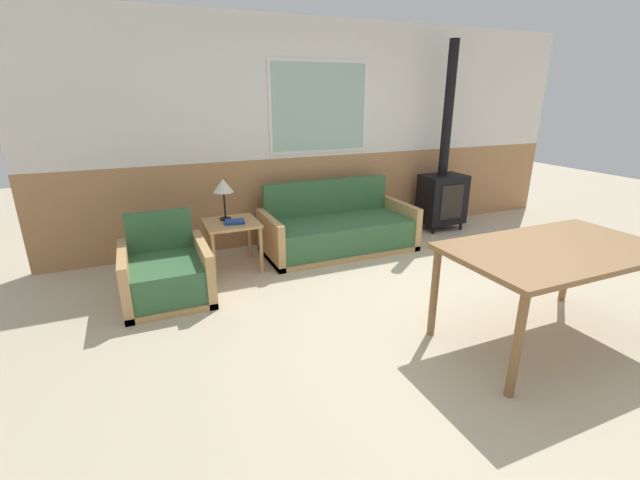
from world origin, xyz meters
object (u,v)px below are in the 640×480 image
at_px(table_lamp, 223,187).
at_px(wood_stove, 443,187).
at_px(couch, 338,231).
at_px(armchair, 166,275).
at_px(side_table, 231,229).
at_px(dining_table, 555,257).

distance_m(table_lamp, wood_stove, 3.10).
distance_m(couch, armchair, 2.12).
bearing_deg(wood_stove, armchair, -168.78).
bearing_deg(armchair, couch, 4.14).
xyz_separation_m(side_table, table_lamp, (-0.04, 0.10, 0.44)).
xyz_separation_m(armchair, wood_stove, (3.78, 0.75, 0.38)).
distance_m(armchair, table_lamp, 1.12).
height_order(armchair, dining_table, dining_table).
bearing_deg(wood_stove, couch, -172.86).
height_order(side_table, dining_table, dining_table).
relative_size(couch, side_table, 3.24).
distance_m(couch, dining_table, 2.59).
bearing_deg(table_lamp, dining_table, -52.49).
relative_size(couch, dining_table, 1.12).
relative_size(side_table, table_lamp, 1.25).
xyz_separation_m(table_lamp, wood_stove, (3.08, 0.17, -0.28)).
bearing_deg(wood_stove, dining_table, -112.91).
relative_size(side_table, dining_table, 0.35).
height_order(couch, table_lamp, table_lamp).
distance_m(dining_table, wood_stove, 2.93).
relative_size(table_lamp, dining_table, 0.28).
xyz_separation_m(armchair, table_lamp, (0.70, 0.57, 0.67)).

